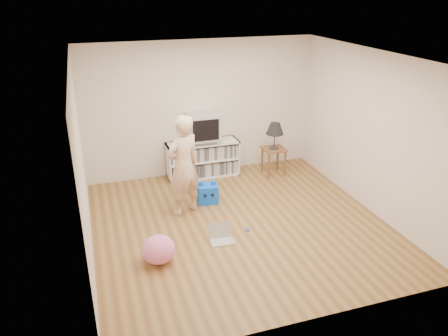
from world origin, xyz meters
TOP-DOWN VIEW (x-y plane):
  - ground at (0.00, 0.00)m, footprint 4.50×4.50m
  - walls at (0.00, 0.00)m, footprint 4.52×4.52m
  - ceiling at (0.00, 0.00)m, footprint 4.50×4.50m
  - media_unit at (-0.04, 2.04)m, footprint 1.40×0.45m
  - dvd_deck at (-0.04, 2.02)m, footprint 0.45×0.35m
  - crt_tv at (-0.04, 2.02)m, footprint 0.60×0.53m
  - side_table at (1.30, 1.65)m, footprint 0.42×0.42m
  - table_lamp at (1.30, 1.65)m, footprint 0.34×0.34m
  - person at (-0.73, 0.65)m, footprint 0.73×0.62m
  - laptop at (-0.41, -0.34)m, footprint 0.37×0.30m
  - playing_cards at (0.06, -0.20)m, footprint 0.09×0.11m
  - plush_blue at (-0.27, 0.89)m, footprint 0.37×0.33m
  - plush_pink at (-1.39, -0.61)m, footprint 0.59×0.59m

SIDE VIEW (x-z plane):
  - ground at x=0.00m, z-range 0.00..0.00m
  - playing_cards at x=0.06m, z-range 0.00..0.02m
  - laptop at x=-0.41m, z-range -0.06..0.19m
  - plush_blue at x=-0.27m, z-range -0.03..0.37m
  - plush_pink at x=-1.39m, z-range 0.00..0.39m
  - media_unit at x=-0.04m, z-range 0.00..0.70m
  - side_table at x=1.30m, z-range 0.14..0.69m
  - dvd_deck at x=-0.04m, z-range 0.70..0.77m
  - person at x=-0.73m, z-range 0.00..1.68m
  - table_lamp at x=1.30m, z-range 0.68..1.20m
  - crt_tv at x=-0.04m, z-range 0.77..1.27m
  - walls at x=0.00m, z-range 0.00..2.60m
  - ceiling at x=0.00m, z-range 2.60..2.60m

